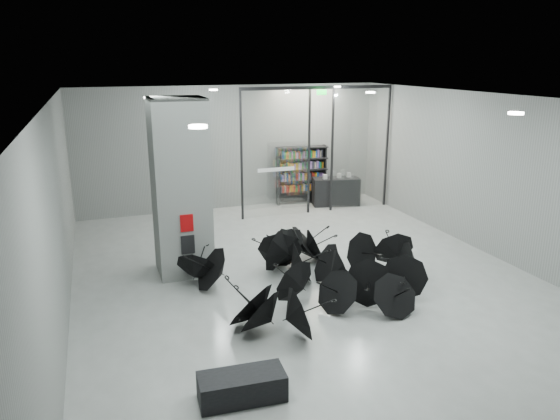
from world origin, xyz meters
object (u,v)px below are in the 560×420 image
object	(u,v)px
shop_counter	(336,191)
umbrella_cluster	(310,275)
column	(181,188)
bench	(242,387)
bookshelf	(301,175)

from	to	relation	value
shop_counter	umbrella_cluster	bearing A→B (deg)	-106.96
column	umbrella_cluster	world-z (taller)	column
bench	bookshelf	xyz separation A→B (m)	(4.91, 9.89, 0.77)
column	bookshelf	distance (m)	6.87
column	shop_counter	world-z (taller)	column
bench	bookshelf	bearing A→B (deg)	67.37
column	umbrella_cluster	distance (m)	3.49
bookshelf	umbrella_cluster	size ratio (longest dim) A/B	0.33
bench	bookshelf	size ratio (longest dim) A/B	0.65
bookshelf	bench	bearing A→B (deg)	-107.54
umbrella_cluster	bench	bearing A→B (deg)	-126.99
bench	bookshelf	world-z (taller)	bookshelf
shop_counter	column	bearing A→B (deg)	-132.07
column	bookshelf	size ratio (longest dim) A/B	2.06
shop_counter	umbrella_cluster	xyz separation A→B (m)	(-3.48, -5.98, -0.16)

